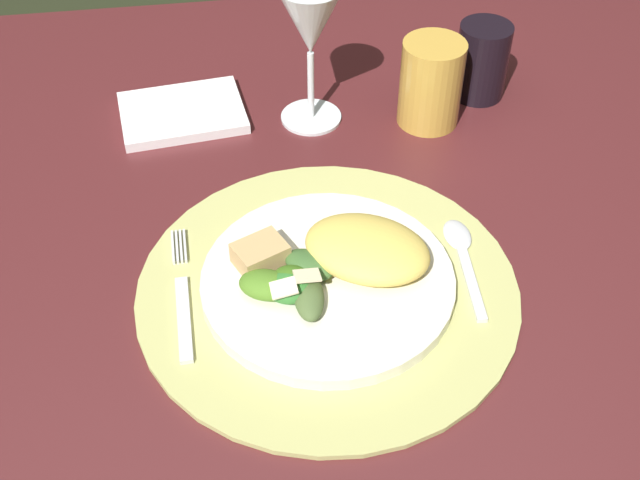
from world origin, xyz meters
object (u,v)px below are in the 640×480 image
Objects in this scene: dinner_plate at (328,281)px; dark_tumbler at (482,61)px; fork at (183,298)px; spoon at (462,250)px; amber_tumbler at (431,83)px; dining_table at (295,296)px; wine_glass at (310,27)px; napkin at (182,113)px.

dinner_plate is 2.56× the size of dark_tumbler.
fork is 1.23× the size of spoon.
spoon is (0.28, 0.02, 0.00)m from fork.
amber_tumbler reaches higher than fork.
dark_tumbler reaches higher than dining_table.
dining_table is 5.39× the size of dinner_plate.
dinner_plate is 0.39m from dark_tumbler.
dinner_plate is 0.30m from wine_glass.
dinner_plate is 0.14m from spoon.
napkin is at bearing 88.71° from fork.
amber_tumbler is (0.02, 0.23, 0.04)m from spoon.
spoon is at bearing 10.89° from dinner_plate.
spoon and napkin have the same top height.
dinner_plate is 1.43× the size of fork.
dining_table is at bearing 38.02° from fork.
fork is 1.62× the size of amber_tumbler.
dining_table is 12.51× the size of amber_tumbler.
dinner_plate is at bearing -67.05° from napkin.
amber_tumbler reaches higher than napkin.
dark_tumbler is (0.24, 0.31, 0.03)m from dinner_plate.
amber_tumbler is at bearing 57.90° from dinner_plate.
dining_table is 7.69× the size of wine_glass.
amber_tumbler is at bearing 41.97° from dining_table.
dining_table is 9.51× the size of spoon.
napkin is (0.01, 0.31, -0.00)m from fork.
dark_tumbler is (0.38, 0.30, 0.04)m from fork.
dark_tumbler is at bearing 38.78° from fork.
wine_glass is 1.63× the size of amber_tumbler.
dining_table is 0.19m from fork.
spoon is 0.81× the size of wine_glass.
dark_tumbler reaches higher than spoon.
dinner_plate reaches higher than fork.
amber_tumbler is at bearing -9.67° from napkin.
dark_tumbler is (0.26, 0.21, 0.15)m from dining_table.
dining_table is at bearing -103.59° from wine_glass.
napkin is at bearing 116.71° from dining_table.
fork is at bearing -91.29° from napkin.
wine_glass reaches higher than dinner_plate.
dark_tumbler is at bearing -0.63° from napkin.
amber_tumbler is at bearing 84.37° from spoon.
dinner_plate is 1.76× the size of spoon.
wine_glass reaches higher than dark_tumbler.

